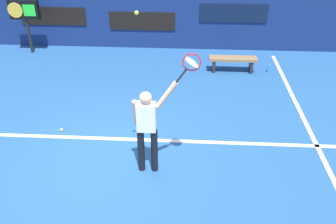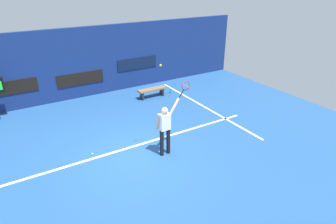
{
  "view_description": "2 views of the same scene",
  "coord_description": "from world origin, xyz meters",
  "px_view_note": "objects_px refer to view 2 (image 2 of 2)",
  "views": [
    {
      "loc": [
        1.58,
        -5.84,
        4.59
      ],
      "look_at": [
        1.24,
        -0.18,
        1.16
      ],
      "focal_mm": 38.76,
      "sensor_mm": 36.0,
      "label": 1
    },
    {
      "loc": [
        -3.31,
        -7.53,
        5.37
      ],
      "look_at": [
        1.16,
        -0.15,
        1.36
      ],
      "focal_mm": 31.25,
      "sensor_mm": 36.0,
      "label": 2
    }
  ],
  "objects_px": {
    "tennis_player": "(165,127)",
    "tennis_racket": "(185,87)",
    "court_bench": "(152,91)",
    "spare_ball": "(92,154)",
    "tennis_ball": "(161,65)",
    "water_bottle": "(171,91)"
  },
  "relations": [
    {
      "from": "tennis_player",
      "to": "tennis_racket",
      "type": "relative_size",
      "value": 3.21
    },
    {
      "from": "tennis_ball",
      "to": "spare_ball",
      "type": "distance_m",
      "value": 3.77
    },
    {
      "from": "court_bench",
      "to": "spare_ball",
      "type": "distance_m",
      "value": 5.39
    },
    {
      "from": "tennis_player",
      "to": "tennis_ball",
      "type": "distance_m",
      "value": 2.02
    },
    {
      "from": "spare_ball",
      "to": "tennis_player",
      "type": "bearing_deg",
      "value": -29.57
    },
    {
      "from": "tennis_racket",
      "to": "water_bottle",
      "type": "relative_size",
      "value": 2.49
    },
    {
      "from": "tennis_player",
      "to": "water_bottle",
      "type": "height_order",
      "value": "tennis_player"
    },
    {
      "from": "tennis_player",
      "to": "water_bottle",
      "type": "relative_size",
      "value": 7.99
    },
    {
      "from": "tennis_player",
      "to": "tennis_ball",
      "type": "height_order",
      "value": "tennis_ball"
    },
    {
      "from": "tennis_racket",
      "to": "court_bench",
      "type": "bearing_deg",
      "value": 74.63
    },
    {
      "from": "tennis_player",
      "to": "tennis_ball",
      "type": "bearing_deg",
      "value": 154.06
    },
    {
      "from": "tennis_ball",
      "to": "water_bottle",
      "type": "bearing_deg",
      "value": 55.09
    },
    {
      "from": "tennis_ball",
      "to": "spare_ball",
      "type": "xyz_separation_m",
      "value": [
        -1.99,
        1.14,
        -2.99
      ]
    },
    {
      "from": "court_bench",
      "to": "tennis_player",
      "type": "bearing_deg",
      "value": -113.47
    },
    {
      "from": "tennis_ball",
      "to": "spare_ball",
      "type": "height_order",
      "value": "tennis_ball"
    },
    {
      "from": "tennis_player",
      "to": "court_bench",
      "type": "bearing_deg",
      "value": 66.53
    },
    {
      "from": "tennis_racket",
      "to": "spare_ball",
      "type": "xyz_separation_m",
      "value": [
        -2.84,
        1.2,
        -2.2
      ]
    },
    {
      "from": "tennis_player",
      "to": "water_bottle",
      "type": "xyz_separation_m",
      "value": [
        3.1,
        4.65,
        -0.89
      ]
    },
    {
      "from": "tennis_player",
      "to": "tennis_racket",
      "type": "bearing_deg",
      "value": -0.33
    },
    {
      "from": "tennis_player",
      "to": "spare_ball",
      "type": "height_order",
      "value": "tennis_player"
    },
    {
      "from": "tennis_racket",
      "to": "tennis_ball",
      "type": "relative_size",
      "value": 8.79
    },
    {
      "from": "court_bench",
      "to": "spare_ball",
      "type": "xyz_separation_m",
      "value": [
        -4.12,
        -3.46,
        -0.3
      ]
    }
  ]
}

